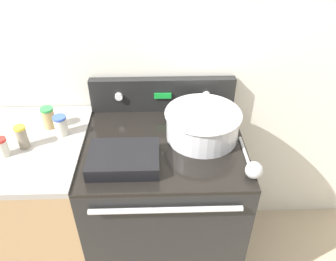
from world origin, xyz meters
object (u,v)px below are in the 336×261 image
at_px(ladle, 253,168).
at_px(spice_jar_green_cap, 48,118).
at_px(spice_jar_red_cap, 3,147).
at_px(spice_jar_yellow_cap, 22,137).
at_px(casserole_dish, 124,158).
at_px(mixing_bowl, 203,123).
at_px(spice_jar_blue_cap, 61,125).

bearing_deg(ladle, spice_jar_green_cap, 158.94).
bearing_deg(spice_jar_green_cap, spice_jar_red_cap, -124.21).
bearing_deg(spice_jar_yellow_cap, casserole_dish, -14.50).
relative_size(mixing_bowl, ladle, 1.22).
height_order(spice_jar_yellow_cap, spice_jar_red_cap, spice_jar_yellow_cap).
bearing_deg(spice_jar_red_cap, ladle, -7.65).
relative_size(casserole_dish, spice_jar_yellow_cap, 2.71).
bearing_deg(mixing_bowl, spice_jar_yellow_cap, -175.13).
distance_m(casserole_dish, spice_jar_green_cap, 0.48).
relative_size(spice_jar_blue_cap, spice_jar_green_cap, 0.91).
bearing_deg(mixing_bowl, spice_jar_green_cap, 173.33).
distance_m(ladle, spice_jar_green_cap, 1.00).
bearing_deg(casserole_dish, spice_jar_red_cap, 173.13).
relative_size(casserole_dish, spice_jar_red_cap, 3.40).
bearing_deg(casserole_dish, spice_jar_yellow_cap, 165.50).
height_order(mixing_bowl, spice_jar_yellow_cap, mixing_bowl).
bearing_deg(spice_jar_blue_cap, mixing_bowl, -2.22).
bearing_deg(spice_jar_yellow_cap, spice_jar_red_cap, -141.07).
bearing_deg(casserole_dish, spice_jar_blue_cap, 145.43).
bearing_deg(casserole_dish, ladle, -8.42).
xyz_separation_m(spice_jar_yellow_cap, spice_jar_red_cap, (-0.07, -0.06, -0.01)).
bearing_deg(spice_jar_blue_cap, ladle, -19.11).
height_order(spice_jar_green_cap, spice_jar_yellow_cap, spice_jar_yellow_cap).
bearing_deg(mixing_bowl, casserole_dish, -152.15).
bearing_deg(spice_jar_green_cap, ladle, -21.06).
xyz_separation_m(ladle, spice_jar_yellow_cap, (-1.01, 0.20, 0.04)).
bearing_deg(spice_jar_green_cap, spice_jar_blue_cap, -39.76).
bearing_deg(casserole_dish, mixing_bowl, 27.85).
xyz_separation_m(casserole_dish, ladle, (0.55, -0.08, -0.00)).
relative_size(mixing_bowl, spice_jar_green_cap, 3.32).
bearing_deg(spice_jar_blue_cap, spice_jar_red_cap, -145.20).
distance_m(spice_jar_blue_cap, spice_jar_yellow_cap, 0.18).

